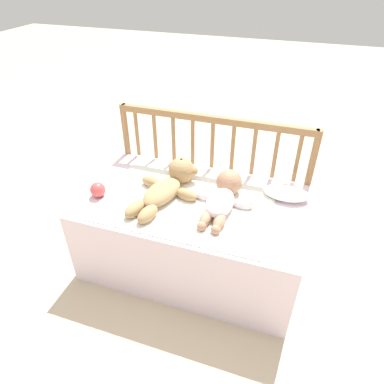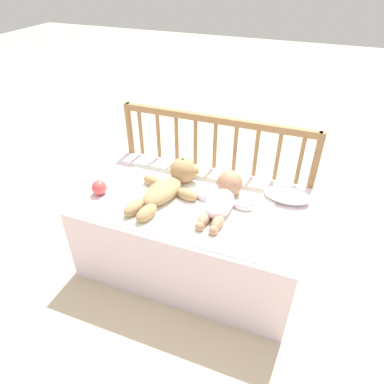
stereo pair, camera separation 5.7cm
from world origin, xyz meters
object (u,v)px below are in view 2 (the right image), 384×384
toy_ball (99,188)px  baby (223,198)px  small_pillow (287,195)px  teddy_bear (169,184)px

toy_ball → baby: bearing=11.8°
baby → toy_ball: 0.63m
baby → small_pillow: size_ratio=1.80×
small_pillow → toy_ball: bearing=-162.3°
baby → small_pillow: baby is taller
baby → small_pillow: (0.29, 0.16, -0.02)m
teddy_bear → small_pillow: 0.59m
small_pillow → teddy_bear: bearing=-165.5°
teddy_bear → baby: (0.29, -0.01, -0.00)m
teddy_bear → small_pillow: teddy_bear is taller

